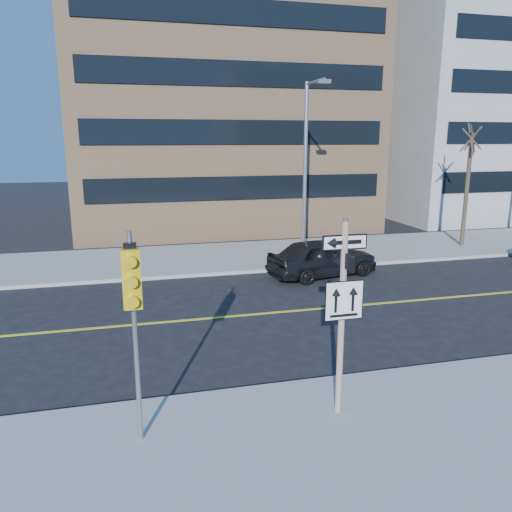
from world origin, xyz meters
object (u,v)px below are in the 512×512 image
object	(u,v)px
parked_car_a	(322,257)
street_tree_west	(471,141)
streetlight_a	(307,159)
traffic_signal	(133,296)
sign_pole	(342,307)

from	to	relation	value
parked_car_a	street_tree_west	world-z (taller)	street_tree_west
street_tree_west	streetlight_a	bearing A→B (deg)	-176.55
traffic_signal	parked_car_a	distance (m)	13.27
sign_pole	street_tree_west	size ratio (longest dim) A/B	0.64
traffic_signal	streetlight_a	size ratio (longest dim) A/B	0.50
streetlight_a	traffic_signal	bearing A→B (deg)	-120.80
sign_pole	parked_car_a	xyz separation A→B (m)	(3.75, 10.40, -1.63)
sign_pole	traffic_signal	bearing A→B (deg)	-177.89
traffic_signal	parked_car_a	world-z (taller)	traffic_signal
streetlight_a	sign_pole	bearing A→B (deg)	-106.77
streetlight_a	street_tree_west	size ratio (longest dim) A/B	1.26
street_tree_west	sign_pole	bearing A→B (deg)	-133.26
sign_pole	streetlight_a	size ratio (longest dim) A/B	0.51
parked_car_a	street_tree_west	xyz separation A→B (m)	(9.25, 3.41, 4.72)
sign_pole	parked_car_a	bearing A→B (deg)	70.20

